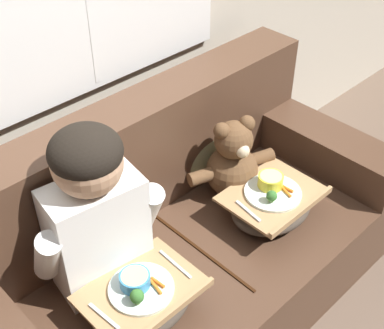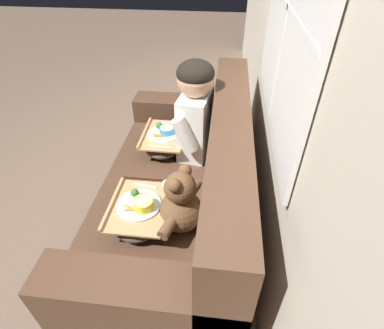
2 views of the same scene
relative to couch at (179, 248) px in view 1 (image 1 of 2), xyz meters
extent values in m
plane|color=brown|center=(0.00, -0.07, -0.32)|extent=(14.00, 14.00, 0.00)
cube|color=#4C3323|center=(0.00, -0.07, -0.12)|extent=(1.87, 0.91, 0.41)
cube|color=#4C3323|center=(0.00, 0.27, 0.34)|extent=(1.87, 0.22, 0.51)
cube|color=#4C3323|center=(0.82, -0.07, 0.18)|extent=(0.22, 0.91, 0.19)
cube|color=#32190A|center=(0.00, -0.09, 0.09)|extent=(0.01, 0.65, 0.01)
ellipsoid|color=#B2754C|center=(-0.36, 0.20, 0.25)|extent=(0.34, 0.17, 0.36)
ellipsoid|color=#898456|center=(0.36, 0.20, 0.25)|extent=(0.35, 0.17, 0.36)
cube|color=white|center=(-0.36, 0.03, 0.31)|extent=(0.36, 0.23, 0.46)
sphere|color=tan|center=(-0.36, 0.03, 0.64)|extent=(0.24, 0.24, 0.24)
ellipsoid|color=black|center=(-0.36, 0.03, 0.68)|extent=(0.24, 0.24, 0.17)
cylinder|color=white|center=(-0.55, 0.04, 0.35)|extent=(0.11, 0.19, 0.25)
cylinder|color=white|center=(-0.17, -0.01, 0.35)|extent=(0.11, 0.19, 0.25)
sphere|color=brown|center=(0.36, 0.03, 0.20)|extent=(0.23, 0.23, 0.23)
sphere|color=brown|center=(0.36, 0.03, 0.37)|extent=(0.17, 0.17, 0.17)
sphere|color=brown|center=(0.30, 0.05, 0.44)|extent=(0.07, 0.07, 0.07)
sphere|color=brown|center=(0.41, 0.02, 0.44)|extent=(0.07, 0.07, 0.07)
sphere|color=beige|center=(0.33, -0.04, 0.36)|extent=(0.06, 0.06, 0.06)
sphere|color=black|center=(0.33, -0.05, 0.37)|extent=(0.02, 0.02, 0.02)
cylinder|color=brown|center=(0.21, 0.08, 0.22)|extent=(0.13, 0.09, 0.06)
cylinder|color=brown|center=(0.50, -0.01, 0.22)|extent=(0.13, 0.09, 0.06)
cylinder|color=brown|center=(0.27, -0.06, 0.11)|extent=(0.09, 0.12, 0.06)
cylinder|color=brown|center=(0.37, -0.09, 0.11)|extent=(0.09, 0.12, 0.06)
ellipsoid|color=#473D33|center=(-0.36, -0.20, 0.14)|extent=(0.39, 0.29, 0.12)
cube|color=tan|center=(-0.36, -0.20, 0.21)|extent=(0.41, 0.30, 0.01)
cube|color=tan|center=(-0.36, -0.34, 0.22)|extent=(0.41, 0.02, 0.02)
cylinder|color=silver|center=(-0.36, -0.20, 0.22)|extent=(0.23, 0.23, 0.01)
cylinder|color=#3889C1|center=(-0.36, -0.17, 0.25)|extent=(0.11, 0.11, 0.05)
cylinder|color=#E5D189|center=(-0.36, -0.17, 0.27)|extent=(0.09, 0.09, 0.01)
sphere|color=#38702D|center=(-0.41, -0.24, 0.26)|extent=(0.05, 0.05, 0.05)
cylinder|color=#7A9E56|center=(-0.41, -0.24, 0.23)|extent=(0.02, 0.02, 0.02)
cylinder|color=orange|center=(-0.32, -0.23, 0.23)|extent=(0.02, 0.07, 0.01)
cylinder|color=orange|center=(-0.30, -0.22, 0.23)|extent=(0.02, 0.06, 0.01)
cube|color=silver|center=(-0.52, -0.20, 0.22)|extent=(0.02, 0.14, 0.01)
cube|color=silver|center=(-0.20, -0.20, 0.22)|extent=(0.02, 0.17, 0.01)
ellipsoid|color=#473D33|center=(0.36, -0.20, 0.14)|extent=(0.38, 0.30, 0.12)
cube|color=tan|center=(0.36, -0.20, 0.21)|extent=(0.40, 0.32, 0.01)
cube|color=tan|center=(0.36, -0.35, 0.22)|extent=(0.40, 0.02, 0.02)
cylinder|color=silver|center=(0.36, -0.20, 0.22)|extent=(0.24, 0.24, 0.01)
cylinder|color=yellow|center=(0.38, -0.16, 0.25)|extent=(0.11, 0.11, 0.05)
cylinder|color=#E5D189|center=(0.38, -0.16, 0.27)|extent=(0.09, 0.09, 0.01)
sphere|color=#38702D|center=(0.30, -0.23, 0.25)|extent=(0.05, 0.05, 0.05)
cylinder|color=#7A9E56|center=(0.30, -0.23, 0.23)|extent=(0.02, 0.02, 0.02)
cylinder|color=orange|center=(0.39, -0.24, 0.23)|extent=(0.03, 0.07, 0.01)
cylinder|color=orange|center=(0.41, -0.23, 0.23)|extent=(0.02, 0.06, 0.01)
cube|color=silver|center=(0.20, -0.20, 0.22)|extent=(0.03, 0.14, 0.01)
camera|label=1|loc=(-1.05, -1.16, 1.70)|focal=50.00mm
camera|label=2|loc=(1.45, 0.22, 1.40)|focal=28.00mm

